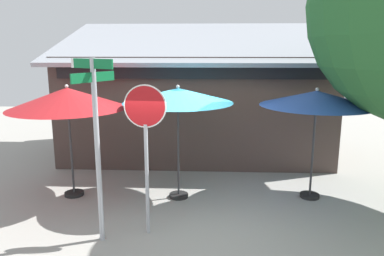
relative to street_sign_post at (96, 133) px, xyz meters
The scene contains 7 objects.
ground_plane 2.75m from the street_sign_post, 34.12° to the left, with size 28.00×28.00×0.10m, color #9E9B93.
cafe_building 6.09m from the street_sign_post, 75.76° to the left, with size 8.45×4.68×4.28m.
street_sign_post is the anchor object (origin of this frame).
stop_sign 0.85m from the street_sign_post, 20.32° to the left, with size 0.77×0.08×2.79m.
patio_umbrella_crimson_left 2.37m from the street_sign_post, 122.05° to the left, with size 2.63×2.63×2.61m.
patio_umbrella_teal_center 2.37m from the street_sign_post, 58.57° to the left, with size 2.45×2.45×2.61m.
patio_umbrella_royal_blue_right 4.79m from the street_sign_post, 26.66° to the left, with size 2.48×2.48×2.56m.
Camera 1 is at (0.39, -7.05, 3.40)m, focal length 34.46 mm.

